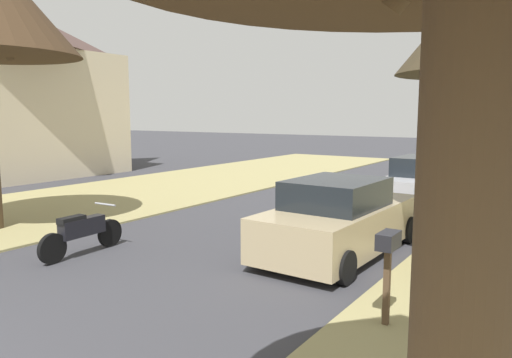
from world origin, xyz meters
TOP-DOWN VIEW (x-y plane):
  - stop_sign_far at (4.05, 13.18)m, footprint 0.81×0.41m
  - parked_sedan_tan at (2.30, 8.59)m, footprint 2.05×4.45m
  - parked_sedan_silver at (2.43, 14.86)m, footprint 2.05×4.45m
  - parked_motorcycle at (-2.06, 5.63)m, footprint 0.60×2.05m
  - curbside_mailbox at (4.26, 5.71)m, footprint 0.22×0.44m

SIDE VIEW (x-z plane):
  - parked_motorcycle at x=-2.06m, z-range 0.00..0.97m
  - parked_sedan_tan at x=2.30m, z-range -0.06..1.51m
  - parked_sedan_silver at x=2.43m, z-range -0.06..1.51m
  - curbside_mailbox at x=4.26m, z-range 0.42..1.69m
  - stop_sign_far at x=4.05m, z-range 0.71..3.67m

